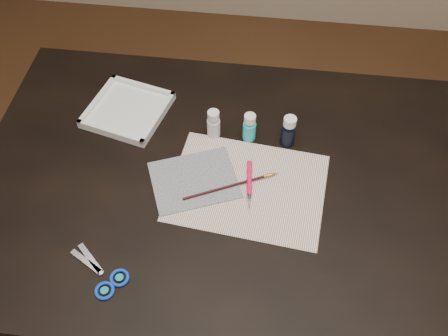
# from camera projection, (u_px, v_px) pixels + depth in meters

# --- Properties ---
(ground) EXTENTS (3.50, 3.50, 0.02)m
(ground) POSITION_uv_depth(u_px,v_px,m) (224.00, 299.00, 1.88)
(ground) COLOR #422614
(ground) RESTS_ON ground
(table) EXTENTS (1.30, 0.90, 0.75)m
(table) POSITION_uv_depth(u_px,v_px,m) (224.00, 250.00, 1.58)
(table) COLOR black
(table) RESTS_ON ground
(paper) EXTENTS (0.41, 0.33, 0.00)m
(paper) POSITION_uv_depth(u_px,v_px,m) (248.00, 187.00, 1.26)
(paper) COLOR white
(paper) RESTS_ON table
(canvas) EXTENTS (0.26, 0.24, 0.00)m
(canvas) POSITION_uv_depth(u_px,v_px,m) (194.00, 180.00, 1.27)
(canvas) COLOR black
(canvas) RESTS_ON paper
(paint_bottle_white) EXTENTS (0.04, 0.04, 0.09)m
(paint_bottle_white) POSITION_uv_depth(u_px,v_px,m) (214.00, 124.00, 1.34)
(paint_bottle_white) COLOR silver
(paint_bottle_white) RESTS_ON table
(paint_bottle_cyan) EXTENTS (0.04, 0.04, 0.09)m
(paint_bottle_cyan) POSITION_uv_depth(u_px,v_px,m) (249.00, 127.00, 1.33)
(paint_bottle_cyan) COLOR #22C5CC
(paint_bottle_cyan) RESTS_ON table
(paint_bottle_navy) EXTENTS (0.04, 0.04, 0.09)m
(paint_bottle_navy) POSITION_uv_depth(u_px,v_px,m) (289.00, 131.00, 1.32)
(paint_bottle_navy) COLOR black
(paint_bottle_navy) RESTS_ON table
(paintbrush) EXTENTS (0.24, 0.12, 0.01)m
(paintbrush) POSITION_uv_depth(u_px,v_px,m) (232.00, 185.00, 1.26)
(paintbrush) COLOR black
(paintbrush) RESTS_ON canvas
(craft_knife) EXTENTS (0.03, 0.16, 0.01)m
(craft_knife) POSITION_uv_depth(u_px,v_px,m) (249.00, 186.00, 1.26)
(craft_knife) COLOR #FF0F4D
(craft_knife) RESTS_ON paper
(scissors) EXTENTS (0.19, 0.16, 0.01)m
(scissors) POSITION_uv_depth(u_px,v_px,m) (95.00, 271.00, 1.12)
(scissors) COLOR silver
(scissors) RESTS_ON table
(palette_tray) EXTENTS (0.25, 0.25, 0.02)m
(palette_tray) POSITION_uv_depth(u_px,v_px,m) (128.00, 110.00, 1.41)
(palette_tray) COLOR white
(palette_tray) RESTS_ON table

